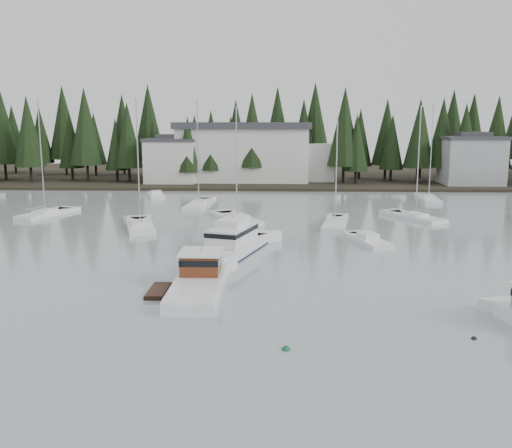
# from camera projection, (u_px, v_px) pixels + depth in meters

# --- Properties ---
(ground) EXTENTS (260.00, 260.00, 0.00)m
(ground) POSITION_uv_depth(u_px,v_px,m) (245.00, 375.00, 26.84)
(ground) COLOR gray
(ground) RESTS_ON ground
(far_shore_land) EXTENTS (240.00, 54.00, 1.00)m
(far_shore_land) POSITION_uv_depth(u_px,v_px,m) (271.00, 176.00, 122.19)
(far_shore_land) COLOR black
(far_shore_land) RESTS_ON ground
(conifer_treeline) EXTENTS (200.00, 22.00, 20.00)m
(conifer_treeline) POSITION_uv_depth(u_px,v_px,m) (270.00, 181.00, 111.38)
(conifer_treeline) COLOR black
(conifer_treeline) RESTS_ON ground
(house_west) EXTENTS (9.54, 7.42, 8.75)m
(house_west) POSITION_uv_depth(u_px,v_px,m) (171.00, 160.00, 104.32)
(house_west) COLOR silver
(house_west) RESTS_ON ground
(house_east_a) EXTENTS (10.60, 8.48, 9.25)m
(house_east_a) POSITION_uv_depth(u_px,v_px,m) (472.00, 159.00, 101.31)
(house_east_a) COLOR #999EA0
(house_east_a) RESTS_ON ground
(harbor_inn) EXTENTS (29.50, 11.50, 10.90)m
(harbor_inn) POSITION_uv_depth(u_px,v_px,m) (254.00, 153.00, 106.85)
(harbor_inn) COLOR silver
(harbor_inn) RESTS_ON ground
(lobster_boat_brown) EXTENTS (5.09, 9.91, 4.89)m
(lobster_boat_brown) POSITION_uv_depth(u_px,v_px,m) (197.00, 283.00, 39.84)
(lobster_boat_brown) COLOR white
(lobster_boat_brown) RESTS_ON ground
(cabin_cruiser_center) EXTENTS (6.65, 11.86, 4.87)m
(cabin_cruiser_center) POSITION_uv_depth(u_px,v_px,m) (231.00, 246.00, 50.79)
(cabin_cruiser_center) COLOR white
(cabin_cruiser_center) RESTS_ON ground
(sailboat_1) EXTENTS (3.16, 10.26, 15.05)m
(sailboat_1) POSITION_uv_depth(u_px,v_px,m) (199.00, 205.00, 79.62)
(sailboat_1) COLOR white
(sailboat_1) RESTS_ON ground
(sailboat_2) EXTENTS (3.89, 9.39, 12.32)m
(sailboat_2) POSITION_uv_depth(u_px,v_px,m) (335.00, 225.00, 64.88)
(sailboat_2) COLOR white
(sailboat_2) RESTS_ON ground
(sailboat_4) EXTENTS (6.84, 9.56, 13.97)m
(sailboat_4) POSITION_uv_depth(u_px,v_px,m) (237.00, 220.00, 67.92)
(sailboat_4) COLOR white
(sailboat_4) RESTS_ON ground
(sailboat_6) EXTENTS (2.99, 8.71, 14.82)m
(sailboat_6) POSITION_uv_depth(u_px,v_px,m) (429.00, 200.00, 84.86)
(sailboat_6) COLOR white
(sailboat_6) RESTS_ON ground
(sailboat_7) EXTENTS (6.30, 8.55, 14.05)m
(sailboat_7) POSITION_uv_depth(u_px,v_px,m) (415.00, 218.00, 68.89)
(sailboat_7) COLOR white
(sailboat_7) RESTS_ON ground
(sailboat_8) EXTENTS (5.35, 9.75, 14.68)m
(sailboat_8) POSITION_uv_depth(u_px,v_px,m) (140.00, 227.00, 63.26)
(sailboat_8) COLOR white
(sailboat_8) RESTS_ON ground
(sailboat_9) EXTENTS (5.11, 8.56, 14.79)m
(sailboat_9) POSITION_uv_depth(u_px,v_px,m) (45.00, 215.00, 71.35)
(sailboat_9) COLOR white
(sailboat_9) RESTS_ON ground
(runabout_1) EXTENTS (4.15, 7.07, 1.42)m
(runabout_1) POSITION_uv_depth(u_px,v_px,m) (368.00, 242.00, 55.48)
(runabout_1) COLOR white
(runabout_1) RESTS_ON ground
(runabout_3) EXTENTS (3.92, 6.27, 1.42)m
(runabout_3) POSITION_uv_depth(u_px,v_px,m) (156.00, 196.00, 88.39)
(runabout_3) COLOR white
(runabout_3) RESTS_ON ground
(mooring_buoy_green) EXTENTS (0.46, 0.46, 0.46)m
(mooring_buoy_green) POSITION_uv_depth(u_px,v_px,m) (286.00, 350.00, 29.75)
(mooring_buoy_green) COLOR #145933
(mooring_buoy_green) RESTS_ON ground
(mooring_buoy_dark) EXTENTS (0.32, 0.32, 0.32)m
(mooring_buoy_dark) POSITION_uv_depth(u_px,v_px,m) (474.00, 339.00, 31.20)
(mooring_buoy_dark) COLOR black
(mooring_buoy_dark) RESTS_ON ground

